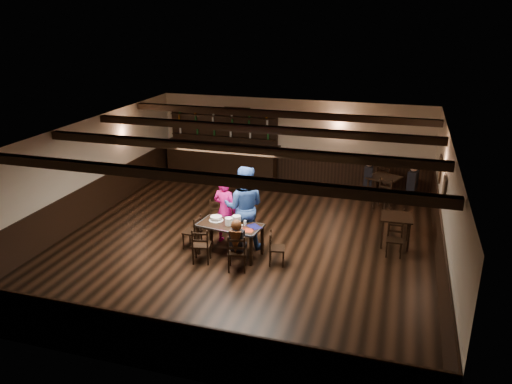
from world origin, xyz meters
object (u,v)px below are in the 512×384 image
(chair_near_left, at_px, (201,243))
(chair_near_right, at_px, (237,250))
(bar_counter, at_px, (222,155))
(woman_pink, at_px, (225,210))
(dining_table, at_px, (230,228))
(man_blue, at_px, (244,207))
(cake, at_px, (216,219))

(chair_near_left, bearing_deg, chair_near_right, -7.82)
(chair_near_right, distance_m, bar_counter, 6.81)
(bar_counter, bearing_deg, woman_pink, -68.87)
(chair_near_left, distance_m, chair_near_right, 0.90)
(chair_near_left, bearing_deg, dining_table, 51.48)
(woman_pink, distance_m, bar_counter, 5.30)
(man_blue, height_order, bar_counter, bar_counter)
(woman_pink, relative_size, cake, 4.95)
(bar_counter, bearing_deg, man_blue, -64.25)
(dining_table, height_order, bar_counter, bar_counter)
(woman_pink, bearing_deg, cake, 94.36)
(cake, bearing_deg, dining_table, -19.59)
(cake, bearing_deg, man_blue, 34.17)
(chair_near_right, height_order, bar_counter, bar_counter)
(chair_near_left, height_order, chair_near_right, chair_near_right)
(dining_table, xyz_separation_m, chair_near_right, (0.41, -0.73, -0.16))
(dining_table, bearing_deg, chair_near_left, -128.52)
(woman_pink, xyz_separation_m, man_blue, (0.51, -0.07, 0.17))
(chair_near_right, xyz_separation_m, man_blue, (-0.24, 1.25, 0.50))
(cake, bearing_deg, chair_near_left, -96.92)
(woman_pink, height_order, bar_counter, bar_counter)
(man_blue, distance_m, bar_counter, 5.58)
(dining_table, relative_size, man_blue, 0.78)
(dining_table, bearing_deg, cake, 160.41)
(chair_near_left, height_order, bar_counter, bar_counter)
(cake, bearing_deg, woman_pink, 83.16)
(dining_table, relative_size, woman_pink, 0.94)
(man_blue, bearing_deg, chair_near_right, 91.02)
(chair_near_right, bearing_deg, cake, 132.83)
(chair_near_right, xyz_separation_m, bar_counter, (-2.66, 6.26, 0.22))
(chair_near_right, relative_size, cake, 2.55)
(chair_near_left, relative_size, bar_counter, 0.21)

